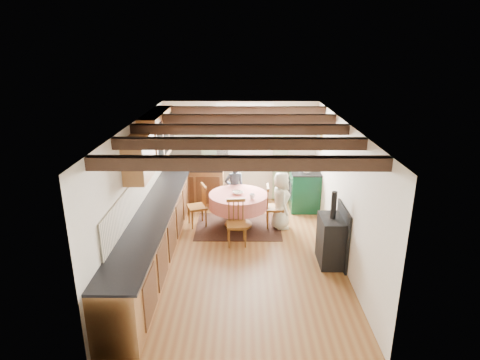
{
  "coord_description": "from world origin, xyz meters",
  "views": [
    {
      "loc": [
        0.05,
        -6.6,
        3.66
      ],
      "look_at": [
        0.0,
        0.8,
        1.15
      ],
      "focal_mm": 30.22,
      "sensor_mm": 36.0,
      "label": 1
    }
  ],
  "objects_px": {
    "chair_right": "(275,206)",
    "child_right": "(281,200)",
    "chair_near": "(237,223)",
    "cast_iron_stove": "(332,228)",
    "child_far": "(234,189)",
    "cup": "(252,196)",
    "aga_range": "(303,188)",
    "chair_left": "(197,205)",
    "dining_table": "(238,211)"
  },
  "relations": [
    {
      "from": "cup",
      "to": "chair_near",
      "type": "bearing_deg",
      "value": -119.73
    },
    {
      "from": "cast_iron_stove",
      "to": "child_right",
      "type": "xyz_separation_m",
      "value": [
        -0.74,
        1.43,
        -0.06
      ]
    },
    {
      "from": "child_right",
      "to": "aga_range",
      "type": "bearing_deg",
      "value": -36.05
    },
    {
      "from": "cast_iron_stove",
      "to": "child_far",
      "type": "bearing_deg",
      "value": 129.26
    },
    {
      "from": "chair_right",
      "to": "cup",
      "type": "distance_m",
      "value": 0.65
    },
    {
      "from": "chair_near",
      "to": "chair_left",
      "type": "bearing_deg",
      "value": 128.79
    },
    {
      "from": "dining_table",
      "to": "child_right",
      "type": "bearing_deg",
      "value": -1.74
    },
    {
      "from": "aga_range",
      "to": "chair_near",
      "type": "bearing_deg",
      "value": -128.59
    },
    {
      "from": "chair_left",
      "to": "chair_right",
      "type": "relative_size",
      "value": 0.98
    },
    {
      "from": "chair_left",
      "to": "cup",
      "type": "xyz_separation_m",
      "value": [
        1.14,
        -0.33,
        0.33
      ]
    },
    {
      "from": "child_far",
      "to": "cup",
      "type": "relative_size",
      "value": 11.21
    },
    {
      "from": "cast_iron_stove",
      "to": "cup",
      "type": "relative_size",
      "value": 12.14
    },
    {
      "from": "dining_table",
      "to": "child_far",
      "type": "bearing_deg",
      "value": 98.3
    },
    {
      "from": "cast_iron_stove",
      "to": "child_right",
      "type": "bearing_deg",
      "value": 117.35
    },
    {
      "from": "chair_near",
      "to": "child_right",
      "type": "xyz_separation_m",
      "value": [
        0.9,
        0.76,
        0.16
      ]
    },
    {
      "from": "chair_right",
      "to": "cup",
      "type": "height_order",
      "value": "chair_right"
    },
    {
      "from": "dining_table",
      "to": "child_far",
      "type": "xyz_separation_m",
      "value": [
        -0.09,
        0.63,
        0.25
      ]
    },
    {
      "from": "chair_left",
      "to": "cast_iron_stove",
      "type": "relative_size",
      "value": 0.67
    },
    {
      "from": "aga_range",
      "to": "cast_iron_stove",
      "type": "bearing_deg",
      "value": -87.57
    },
    {
      "from": "chair_near",
      "to": "child_right",
      "type": "bearing_deg",
      "value": 34.54
    },
    {
      "from": "chair_near",
      "to": "cup",
      "type": "relative_size",
      "value": 8.07
    },
    {
      "from": "dining_table",
      "to": "cup",
      "type": "height_order",
      "value": "cup"
    },
    {
      "from": "child_right",
      "to": "dining_table",
      "type": "bearing_deg",
      "value": 80.88
    },
    {
      "from": "dining_table",
      "to": "chair_right",
      "type": "relative_size",
      "value": 1.33
    },
    {
      "from": "chair_right",
      "to": "child_far",
      "type": "relative_size",
      "value": 0.74
    },
    {
      "from": "child_far",
      "to": "child_right",
      "type": "distance_m",
      "value": 1.17
    },
    {
      "from": "chair_near",
      "to": "aga_range",
      "type": "relative_size",
      "value": 0.87
    },
    {
      "from": "cup",
      "to": "cast_iron_stove",
      "type": "bearing_deg",
      "value": -41.65
    },
    {
      "from": "chair_left",
      "to": "child_right",
      "type": "distance_m",
      "value": 1.75
    },
    {
      "from": "chair_right",
      "to": "child_right",
      "type": "distance_m",
      "value": 0.19
    },
    {
      "from": "chair_right",
      "to": "child_right",
      "type": "relative_size",
      "value": 0.75
    },
    {
      "from": "cast_iron_stove",
      "to": "child_right",
      "type": "relative_size",
      "value": 1.1
    },
    {
      "from": "aga_range",
      "to": "cast_iron_stove",
      "type": "distance_m",
      "value": 2.6
    },
    {
      "from": "chair_left",
      "to": "cup",
      "type": "distance_m",
      "value": 1.24
    },
    {
      "from": "chair_left",
      "to": "child_right",
      "type": "bearing_deg",
      "value": 67.03
    },
    {
      "from": "chair_near",
      "to": "aga_range",
      "type": "distance_m",
      "value": 2.45
    },
    {
      "from": "dining_table",
      "to": "chair_right",
      "type": "bearing_deg",
      "value": 1.03
    },
    {
      "from": "chair_right",
      "to": "dining_table",
      "type": "bearing_deg",
      "value": 92.08
    },
    {
      "from": "chair_right",
      "to": "child_right",
      "type": "bearing_deg",
      "value": -107.86
    },
    {
      "from": "chair_left",
      "to": "chair_right",
      "type": "distance_m",
      "value": 1.63
    },
    {
      "from": "chair_near",
      "to": "cast_iron_stove",
      "type": "relative_size",
      "value": 0.66
    },
    {
      "from": "chair_left",
      "to": "cup",
      "type": "height_order",
      "value": "chair_left"
    },
    {
      "from": "chair_near",
      "to": "chair_right",
      "type": "bearing_deg",
      "value": 40.02
    },
    {
      "from": "chair_right",
      "to": "cup",
      "type": "bearing_deg",
      "value": 121.21
    },
    {
      "from": "aga_range",
      "to": "child_right",
      "type": "xyz_separation_m",
      "value": [
        -0.63,
        -1.15,
        0.13
      ]
    },
    {
      "from": "dining_table",
      "to": "chair_left",
      "type": "relative_size",
      "value": 1.35
    },
    {
      "from": "aga_range",
      "to": "cast_iron_stove",
      "type": "xyz_separation_m",
      "value": [
        0.11,
        -2.59,
        0.2
      ]
    },
    {
      "from": "chair_near",
      "to": "chair_left",
      "type": "height_order",
      "value": "chair_left"
    },
    {
      "from": "dining_table",
      "to": "cast_iron_stove",
      "type": "relative_size",
      "value": 0.91
    },
    {
      "from": "chair_near",
      "to": "cup",
      "type": "bearing_deg",
      "value": 54.5
    }
  ]
}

